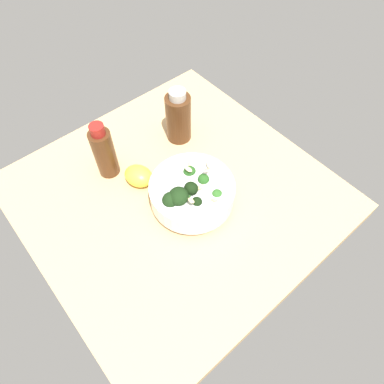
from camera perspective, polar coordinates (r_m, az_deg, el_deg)
The scene contains 5 objects.
ground_plane at distance 81.66cm, azimuth -2.71°, elevation -0.88°, with size 65.46×65.46×4.51cm, color tan.
bowl_of_broccoli at distance 74.55cm, azimuth -0.11°, elevation -0.04°, with size 18.51×18.51×9.55cm.
lemon_wedge at distance 80.66cm, azimuth -8.83°, elevation 2.66°, with size 6.99×5.51×4.37cm, color yellow.
bottle_tall at distance 80.70cm, azimuth -14.38°, elevation 6.47°, with size 4.96×4.96×14.95cm.
bottle_short at distance 86.35cm, azimuth -2.28°, elevation 12.32°, with size 6.28×6.28×14.53cm.
Camera 1 is at (-26.54, -37.10, 65.48)cm, focal length 32.15 mm.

